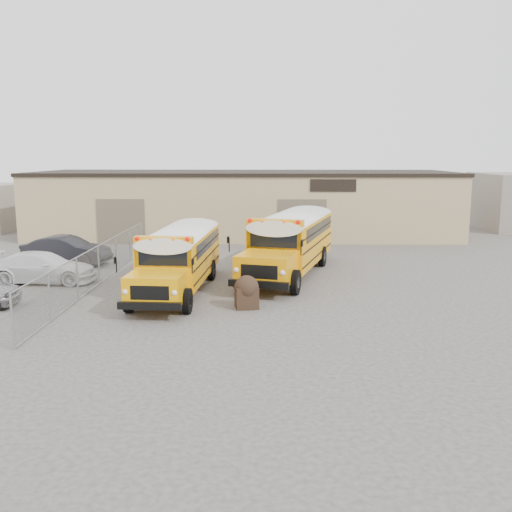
{
  "coord_description": "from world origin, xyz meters",
  "views": [
    {
      "loc": [
        1.67,
        -22.42,
        5.85
      ],
      "look_at": [
        1.22,
        1.55,
        1.6
      ],
      "focal_mm": 40.0,
      "sensor_mm": 36.0,
      "label": 1
    }
  ],
  "objects_px": {
    "school_bus_left": "(202,235)",
    "school_bus_right": "(314,223)",
    "car_dark": "(67,250)",
    "car_white": "(43,267)",
    "tarp_bundle": "(247,291)"
  },
  "relations": [
    {
      "from": "car_white",
      "to": "car_dark",
      "type": "distance_m",
      "value": 4.49
    },
    {
      "from": "school_bus_right",
      "to": "car_dark",
      "type": "height_order",
      "value": "school_bus_right"
    },
    {
      "from": "school_bus_left",
      "to": "car_dark",
      "type": "xyz_separation_m",
      "value": [
        -7.34,
        -0.1,
        -0.84
      ]
    },
    {
      "from": "school_bus_left",
      "to": "school_bus_right",
      "type": "height_order",
      "value": "school_bus_right"
    },
    {
      "from": "school_bus_left",
      "to": "car_dark",
      "type": "relative_size",
      "value": 2.05
    },
    {
      "from": "school_bus_left",
      "to": "car_white",
      "type": "relative_size",
      "value": 1.96
    },
    {
      "from": "school_bus_right",
      "to": "car_white",
      "type": "xyz_separation_m",
      "value": [
        -13.29,
        -8.57,
        -1.07
      ]
    },
    {
      "from": "school_bus_left",
      "to": "school_bus_right",
      "type": "bearing_deg",
      "value": 32.03
    },
    {
      "from": "tarp_bundle",
      "to": "school_bus_right",
      "type": "bearing_deg",
      "value": 74.14
    },
    {
      "from": "car_dark",
      "to": "tarp_bundle",
      "type": "bearing_deg",
      "value": -122.78
    },
    {
      "from": "tarp_bundle",
      "to": "car_dark",
      "type": "height_order",
      "value": "car_dark"
    },
    {
      "from": "school_bus_left",
      "to": "school_bus_right",
      "type": "distance_m",
      "value": 7.54
    },
    {
      "from": "school_bus_right",
      "to": "car_white",
      "type": "relative_size",
      "value": 2.21
    },
    {
      "from": "school_bus_right",
      "to": "car_dark",
      "type": "distance_m",
      "value": 14.37
    },
    {
      "from": "car_white",
      "to": "tarp_bundle",
      "type": "bearing_deg",
      "value": -113.51
    }
  ]
}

